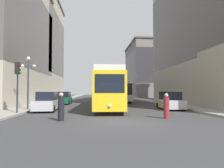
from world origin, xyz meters
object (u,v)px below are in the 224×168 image
Objects in this scene: pedestrian_crossing_far at (61,108)px; pedestrian_crossing_near at (166,107)px; parked_car_right_far at (170,101)px; lamp_post_left_near at (28,74)px; parked_car_left_near at (64,98)px; traffic_light_near_left at (18,74)px; transit_bus at (120,91)px; streetcar at (107,89)px; parked_car_left_mid at (47,102)px.

pedestrian_crossing_near is at bearing 171.31° from pedestrian_crossing_far.
parked_car_right_far is 0.87× the size of lamp_post_left_near.
traffic_light_near_left is (-1.68, -12.91, 2.44)m from parked_car_left_near.
transit_bus reaches higher than pedestrian_crossing_near.
streetcar is 3.17× the size of parked_car_left_near.
parked_car_right_far is at bearing -16.76° from streetcar.
parked_car_right_far is at bearing -77.67° from transit_bus.
streetcar is at bearing -102.47° from transit_bus.
lamp_post_left_near is (-4.32, 6.81, 2.68)m from pedestrian_crossing_far.
parked_car_left_mid is at bearing -118.47° from transit_bus.
pedestrian_crossing_near is 7.02m from pedestrian_crossing_far.
pedestrian_crossing_far is at bearing -72.01° from parked_car_left_mid.
pedestrian_crossing_far is (-6.60, -22.55, -1.12)m from transit_bus.
transit_bus reaches higher than parked_car_left_mid.
transit_bus is 6.94× the size of pedestrian_crossing_far.
pedestrian_crossing_far is at bearing -108.89° from streetcar.
streetcar reaches higher than parked_car_left_near.
traffic_light_near_left is at bearing -118.91° from transit_bus.
parked_car_right_far is at bearing 0.65° from lamp_post_left_near.
parked_car_left_near is 1.16× the size of traffic_light_near_left.
traffic_light_near_left reaches higher than pedestrian_crossing_far.
parked_car_left_mid is 6.84m from pedestrian_crossing_far.
parked_car_left_near is 2.74× the size of pedestrian_crossing_near.
parked_car_left_mid is at bearing -81.30° from pedestrian_crossing_far.
parked_car_right_far is 14.49m from traffic_light_near_left.
parked_car_right_far is (6.35, -2.14, -1.26)m from streetcar.
lamp_post_left_near is at bearing -69.65° from pedestrian_crossing_far.
parked_car_left_mid is 12.24m from parked_car_right_far.
lamp_post_left_near reaches higher than transit_bus.
parked_car_right_far is at bearing -156.63° from pedestrian_crossing_far.
parked_car_left_mid is (-0.00, -10.25, -0.00)m from parked_car_left_near.
transit_bus is 18.54m from parked_car_left_mid.
lamp_post_left_near is (-11.33, 6.40, 2.71)m from pedestrian_crossing_near.
pedestrian_crossing_far is (-9.80, -6.97, -0.01)m from parked_car_right_far.
parked_car_left_near is 16.82m from pedestrian_crossing_far.
parked_car_left_near is 13.25m from traffic_light_near_left.
streetcar is 9.35m from traffic_light_near_left.
parked_car_left_near is at bearing 87.22° from parked_car_left_mid.
lamp_post_left_near is at bearing -101.09° from parked_car_left_near.
lamp_post_left_near is (-14.12, -0.16, 2.67)m from parked_car_right_far.
lamp_post_left_near is at bearing -124.04° from transit_bus.
parked_car_left_near is at bearing 82.58° from traffic_light_near_left.
parked_car_left_near is 2.65× the size of pedestrian_crossing_far.
transit_bus is at bearing 124.66° from pedestrian_crossing_near.
streetcar reaches higher than parked_car_left_mid.
pedestrian_crossing_far is at bearing -57.59° from lamp_post_left_near.
pedestrian_crossing_near is (9.43, -5.99, -0.04)m from parked_car_left_mid.
parked_car_left_near is 1.07× the size of parked_car_right_far.
streetcar reaches higher than pedestrian_crossing_near.
lamp_post_left_near is at bearing 164.95° from parked_car_left_mid.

